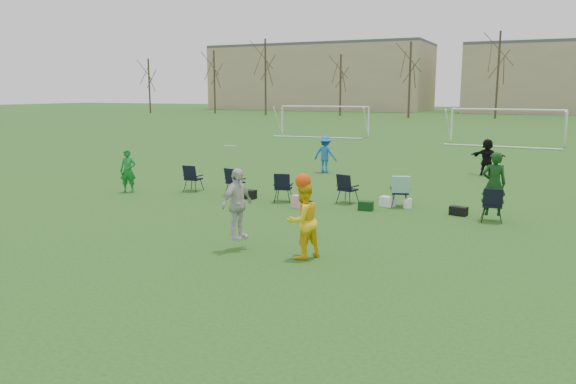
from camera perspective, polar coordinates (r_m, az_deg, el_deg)
The scene contains 10 objects.
ground at distance 11.64m, azimuth -11.33°, elevation -8.08°, with size 260.00×260.00×0.00m, color #214B17.
fielder_green_near at distance 21.05m, azimuth -15.95°, elevation 2.08°, with size 0.57×0.37×1.57m, color #147528.
fielder_blue at distance 25.27m, azimuth 3.80°, elevation 3.85°, with size 1.07×0.61×1.66m, color blue.
fielder_black at distance 25.86m, azimuth 19.57°, elevation 3.36°, with size 1.48×0.47×1.60m, color black.
center_contest at distance 12.46m, azimuth -1.35°, elevation -2.10°, with size 2.40×1.05×2.44m.
sideline_setup at distance 18.01m, azimuth 6.13°, elevation 0.38°, with size 11.09×2.09×1.96m.
goal_left at distance 46.02m, azimuth 3.71°, elevation 8.07°, with size 7.39×0.76×2.46m.
goal_mid at distance 41.00m, azimuth 21.35°, elevation 7.15°, with size 7.40×0.63×2.46m.
tree_line at distance 79.00m, azimuth 20.59°, elevation 10.63°, with size 110.28×3.28×11.40m.
building_row at distance 104.91m, azimuth 25.36°, elevation 10.54°, with size 126.00×16.00×13.00m.
Camera 1 is at (6.61, -8.88, 3.61)m, focal length 35.00 mm.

